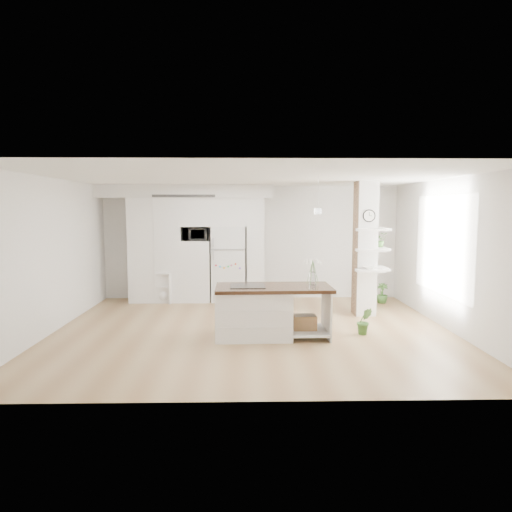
{
  "coord_description": "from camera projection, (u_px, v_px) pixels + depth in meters",
  "views": [
    {
      "loc": [
        -0.12,
        -7.93,
        2.17
      ],
      "look_at": [
        0.08,
        0.9,
        1.24
      ],
      "focal_mm": 32.0,
      "sensor_mm": 36.0,
      "label": 1
    }
  ],
  "objects": [
    {
      "name": "shelf_plant",
      "position": [
        380.0,
        240.0,
        9.31
      ],
      "size": [
        0.27,
        0.23,
        0.3
      ],
      "primitive_type": "imported",
      "color": "#39692A",
      "rests_on": "column"
    },
    {
      "name": "bookshelf",
      "position": [
        162.0,
        289.0,
        10.51
      ],
      "size": [
        0.66,
        0.49,
        0.69
      ],
      "rotation": [
        0.0,
        0.0,
        -0.29
      ],
      "color": "white",
      "rests_on": "floor"
    },
    {
      "name": "cabinet_wall",
      "position": [
        189.0,
        237.0,
        10.58
      ],
      "size": [
        4.0,
        0.71,
        2.7
      ],
      "color": "white",
      "rests_on": "floor"
    },
    {
      "name": "room",
      "position": [
        253.0,
        226.0,
        7.92
      ],
      "size": [
        7.04,
        6.04,
        2.72
      ],
      "color": "white",
      "rests_on": "ground"
    },
    {
      "name": "floor",
      "position": [
        253.0,
        331.0,
        8.11
      ],
      "size": [
        7.0,
        6.0,
        0.01
      ],
      "primitive_type": "cube",
      "color": "tan",
      "rests_on": "ground"
    },
    {
      "name": "floor_plant_b",
      "position": [
        382.0,
        293.0,
        10.44
      ],
      "size": [
        0.3,
        0.3,
        0.46
      ],
      "primitive_type": "imported",
      "rotation": [
        0.0,
        0.0,
        -0.17
      ],
      "color": "#39692A",
      "rests_on": "floor"
    },
    {
      "name": "refrigerator",
      "position": [
        229.0,
        264.0,
        10.68
      ],
      "size": [
        0.78,
        0.69,
        1.75
      ],
      "color": "white",
      "rests_on": "floor"
    },
    {
      "name": "pendant_light",
      "position": [
        348.0,
        211.0,
        8.08
      ],
      "size": [
        0.12,
        0.12,
        0.1
      ],
      "primitive_type": "cylinder",
      "color": "white",
      "rests_on": "room"
    },
    {
      "name": "kitchen_island",
      "position": [
        260.0,
        310.0,
        7.67
      ],
      "size": [
        1.95,
        0.96,
        1.44
      ],
      "rotation": [
        0.0,
        0.0,
        0.02
      ],
      "color": "white",
      "rests_on": "floor"
    },
    {
      "name": "window",
      "position": [
        443.0,
        245.0,
        8.33
      ],
      "size": [
        0.0,
        2.4,
        2.4
      ],
      "primitive_type": "plane",
      "rotation": [
        1.57,
        0.0,
        -1.57
      ],
      "color": "white",
      "rests_on": "room"
    },
    {
      "name": "decor_bowl",
      "position": [
        369.0,
        268.0,
        8.95
      ],
      "size": [
        0.22,
        0.22,
        0.05
      ],
      "primitive_type": "imported",
      "color": "white",
      "rests_on": "column"
    },
    {
      "name": "floor_plant_a",
      "position": [
        364.0,
        321.0,
        7.83
      ],
      "size": [
        0.27,
        0.22,
        0.48
      ],
      "primitive_type": "imported",
      "rotation": [
        0.0,
        0.0,
        -0.03
      ],
      "color": "#39692A",
      "rests_on": "floor"
    },
    {
      "name": "column",
      "position": [
        370.0,
        249.0,
        9.15
      ],
      "size": [
        0.69,
        0.9,
        2.7
      ],
      "color": "silver",
      "rests_on": "floor"
    },
    {
      "name": "microwave",
      "position": [
        196.0,
        234.0,
        10.53
      ],
      "size": [
        0.54,
        0.37,
        0.3
      ],
      "primitive_type": "imported",
      "color": "#2D2D2D",
      "rests_on": "cabinet_wall"
    }
  ]
}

